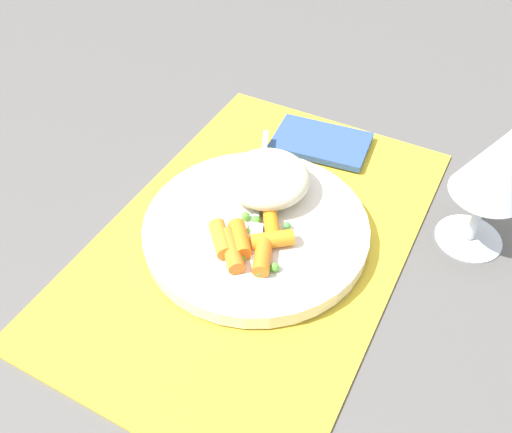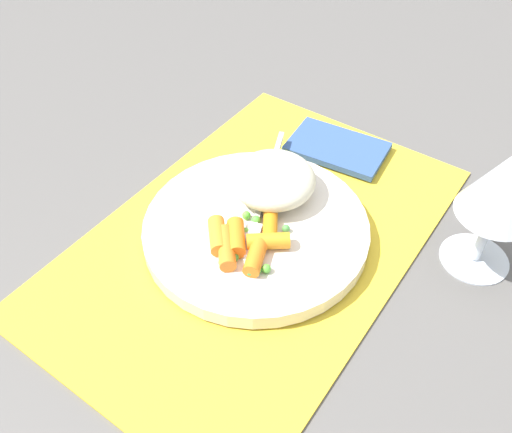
# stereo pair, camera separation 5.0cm
# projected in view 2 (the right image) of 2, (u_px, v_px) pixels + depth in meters

# --- Properties ---
(ground_plane) EXTENTS (2.40, 2.40, 0.00)m
(ground_plane) POSITION_uv_depth(u_px,v_px,m) (256.00, 238.00, 0.59)
(ground_plane) COLOR #565451
(placemat) EXTENTS (0.47, 0.30, 0.01)m
(placemat) POSITION_uv_depth(u_px,v_px,m) (256.00, 236.00, 0.58)
(placemat) COLOR gold
(placemat) RESTS_ON ground_plane
(plate) EXTENTS (0.24, 0.24, 0.02)m
(plate) POSITION_uv_depth(u_px,v_px,m) (256.00, 229.00, 0.58)
(plate) COLOR silver
(plate) RESTS_ON placemat
(rice_mound) EXTENTS (0.09, 0.09, 0.04)m
(rice_mound) POSITION_uv_depth(u_px,v_px,m) (273.00, 180.00, 0.59)
(rice_mound) COLOR beige
(rice_mound) RESTS_ON plate
(carrot_portion) EXTENTS (0.09, 0.09, 0.02)m
(carrot_portion) POSITION_uv_depth(u_px,v_px,m) (244.00, 242.00, 0.54)
(carrot_portion) COLOR orange
(carrot_portion) RESTS_ON plate
(pea_scatter) EXTENTS (0.08, 0.07, 0.01)m
(pea_scatter) POSITION_uv_depth(u_px,v_px,m) (245.00, 245.00, 0.54)
(pea_scatter) COLOR #4A9342
(pea_scatter) RESTS_ON plate
(fork) EXTENTS (0.19, 0.09, 0.01)m
(fork) POSITION_uv_depth(u_px,v_px,m) (262.00, 201.00, 0.59)
(fork) COLOR #B7B7B7
(fork) RESTS_ON plate
(wine_glass) EXTENTS (0.08, 0.08, 0.14)m
(wine_glass) POSITION_uv_depth(u_px,v_px,m) (505.00, 187.00, 0.49)
(wine_glass) COLOR silver
(wine_glass) RESTS_ON ground_plane
(napkin) EXTENTS (0.09, 0.13, 0.01)m
(napkin) POSITION_uv_depth(u_px,v_px,m) (339.00, 148.00, 0.68)
(napkin) COLOR #33518C
(napkin) RESTS_ON placemat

